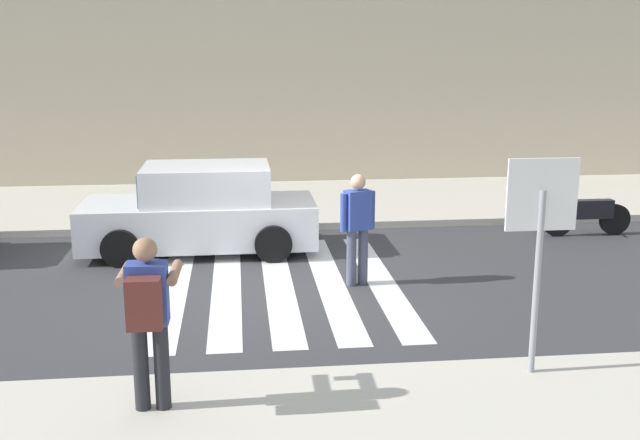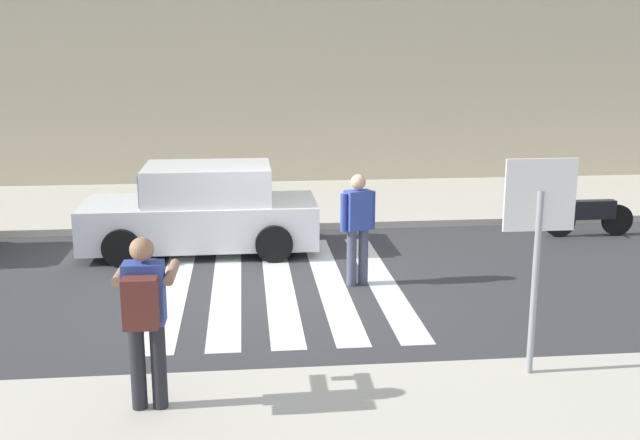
# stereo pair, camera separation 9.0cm
# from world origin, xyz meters

# --- Properties ---
(ground_plane) EXTENTS (120.00, 120.00, 0.00)m
(ground_plane) POSITION_xyz_m (0.00, 0.00, 0.00)
(ground_plane) COLOR #38383A
(sidewalk_far) EXTENTS (60.00, 4.80, 0.14)m
(sidewalk_far) POSITION_xyz_m (0.00, 6.00, 0.07)
(sidewalk_far) COLOR beige
(sidewalk_far) RESTS_ON ground
(building_facade_far) EXTENTS (56.00, 4.00, 7.17)m
(building_facade_far) POSITION_xyz_m (0.00, 10.40, 3.58)
(building_facade_far) COLOR beige
(building_facade_far) RESTS_ON ground
(crosswalk_stripe_0) EXTENTS (0.44, 5.20, 0.01)m
(crosswalk_stripe_0) POSITION_xyz_m (-1.60, 0.20, 0.00)
(crosswalk_stripe_0) COLOR silver
(crosswalk_stripe_0) RESTS_ON ground
(crosswalk_stripe_1) EXTENTS (0.44, 5.20, 0.01)m
(crosswalk_stripe_1) POSITION_xyz_m (-0.80, 0.20, 0.00)
(crosswalk_stripe_1) COLOR silver
(crosswalk_stripe_1) RESTS_ON ground
(crosswalk_stripe_2) EXTENTS (0.44, 5.20, 0.01)m
(crosswalk_stripe_2) POSITION_xyz_m (0.00, 0.20, 0.00)
(crosswalk_stripe_2) COLOR silver
(crosswalk_stripe_2) RESTS_ON ground
(crosswalk_stripe_3) EXTENTS (0.44, 5.20, 0.01)m
(crosswalk_stripe_3) POSITION_xyz_m (0.80, 0.20, 0.00)
(crosswalk_stripe_3) COLOR silver
(crosswalk_stripe_3) RESTS_ON ground
(crosswalk_stripe_4) EXTENTS (0.44, 5.20, 0.01)m
(crosswalk_stripe_4) POSITION_xyz_m (1.60, 0.20, 0.00)
(crosswalk_stripe_4) COLOR silver
(crosswalk_stripe_4) RESTS_ON ground
(stop_sign) EXTENTS (0.76, 0.08, 2.34)m
(stop_sign) POSITION_xyz_m (2.54, -3.57, 1.84)
(stop_sign) COLOR gray
(stop_sign) RESTS_ON sidewalk_near
(photographer_with_backpack) EXTENTS (0.59, 0.85, 1.72)m
(photographer_with_backpack) POSITION_xyz_m (-1.46, -4.01, 1.17)
(photographer_with_backpack) COLOR #232328
(photographer_with_backpack) RESTS_ON sidewalk_near
(pedestrian_crossing) EXTENTS (0.56, 0.35, 1.72)m
(pedestrian_crossing) POSITION_xyz_m (1.20, 0.07, 0.97)
(pedestrian_crossing) COLOR #474C60
(pedestrian_crossing) RESTS_ON ground
(parked_car_white) EXTENTS (4.10, 1.92, 1.55)m
(parked_car_white) POSITION_xyz_m (-1.25, 2.30, 0.73)
(parked_car_white) COLOR white
(parked_car_white) RESTS_ON ground
(motorcycle) EXTENTS (1.76, 0.60, 0.87)m
(motorcycle) POSITION_xyz_m (6.10, 2.60, 0.41)
(motorcycle) COLOR black
(motorcycle) RESTS_ON ground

